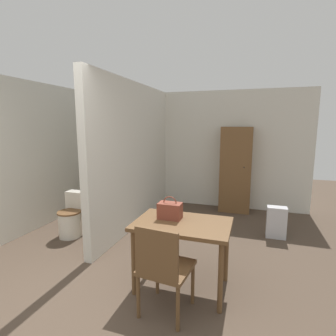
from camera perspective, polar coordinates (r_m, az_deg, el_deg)
name	(u,v)px	position (r m, az deg, el deg)	size (l,w,h in m)	color
wall_back	(187,149)	(5.95, 4.13, 4.19)	(5.16, 0.12, 2.50)	silver
wall_left	(39,156)	(5.12, -26.29, 2.41)	(0.12, 5.13, 2.50)	silver
partition_wall	(135,155)	(4.67, -7.17, 2.73)	(0.12, 3.00, 2.50)	silver
dining_table	(182,231)	(2.90, 3.12, -13.53)	(1.02, 0.67, 0.75)	brown
wooden_chair	(163,266)	(2.57, -1.07, -20.61)	(0.50, 0.50, 0.91)	brown
toilet	(72,217)	(4.60, -20.10, -9.96)	(0.39, 0.52, 0.69)	silver
handbag	(170,210)	(2.93, 0.43, -9.22)	(0.26, 0.16, 0.26)	brown
wooden_cabinet	(236,170)	(5.56, 14.52, -0.36)	(0.62, 0.42, 1.75)	brown
space_heater	(276,222)	(4.59, 22.51, -10.85)	(0.30, 0.18, 0.50)	#BCBCC1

